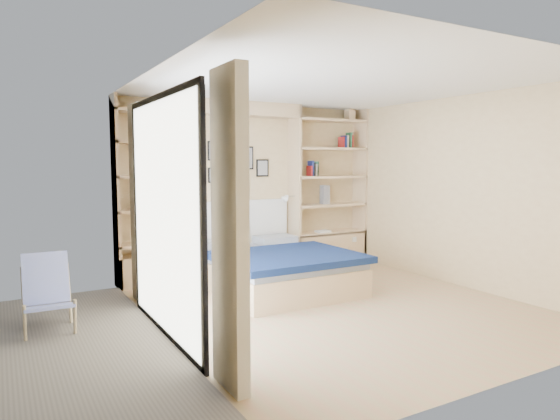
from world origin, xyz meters
TOP-DOWN VIEW (x-y plane):
  - ground at (0.00, 0.00)m, footprint 4.50×4.50m
  - room_shell at (-0.39, 1.52)m, footprint 4.50×4.50m
  - bed at (-0.22, 1.08)m, footprint 1.70×2.22m
  - photo_gallery at (-0.45, 2.22)m, footprint 1.48×0.02m
  - reading_lamps at (-0.30, 2.00)m, footprint 1.92×0.12m
  - shelf_decor at (1.06, 2.07)m, footprint 3.55×0.23m
  - deck_chair at (-2.92, 0.75)m, footprint 0.47×0.76m

SIDE VIEW (x-z plane):
  - ground at x=0.00m, z-range 0.00..0.00m
  - bed at x=-0.22m, z-range -0.26..0.81m
  - deck_chair at x=-2.92m, z-range -0.02..0.73m
  - room_shell at x=-0.39m, z-range -1.17..3.33m
  - reading_lamps at x=-0.30m, z-range 1.03..1.17m
  - photo_gallery at x=-0.45m, z-range 1.19..2.01m
  - shelf_decor at x=1.06m, z-range 0.66..2.69m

